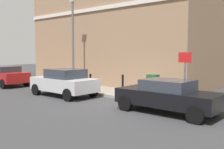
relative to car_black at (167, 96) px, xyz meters
name	(u,v)px	position (x,y,z in m)	size (l,w,h in m)	color
ground	(117,103)	(0.26, 2.82, -0.71)	(80.00, 80.00, 0.00)	#38383A
sidewalk	(69,86)	(2.27, 8.82, -0.63)	(2.38, 30.00, 0.15)	gray
corner_building	(124,26)	(7.01, 7.82, 3.76)	(7.20, 13.99, 8.94)	#937256
car_black	(167,96)	(0.00, 0.00, 0.00)	(1.79, 4.12, 1.34)	black
car_silver	(64,82)	(-0.17, 6.31, 0.07)	(1.93, 3.94, 1.51)	#B7B7BC
car_red	(5,75)	(-0.20, 13.08, 0.04)	(1.91, 4.05, 1.43)	maroon
utility_cabinet	(153,87)	(2.06, 1.99, -0.03)	(0.46, 0.61, 1.15)	#1E4C28
bollard_near_cabinet	(123,83)	(2.16, 4.02, 0.00)	(0.14, 0.14, 1.04)	black
bollard_far_kerb	(90,82)	(1.33, 5.77, 0.00)	(0.14, 0.14, 1.04)	black
street_sign	(185,70)	(1.40, -0.04, 0.95)	(0.08, 0.60, 2.30)	#59595B
lamppost	(73,39)	(2.06, 8.14, 2.59)	(0.20, 0.44, 5.72)	#59595B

